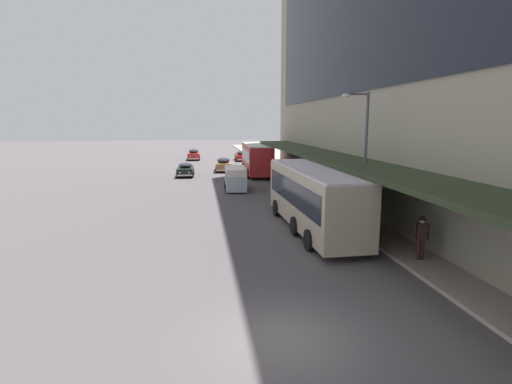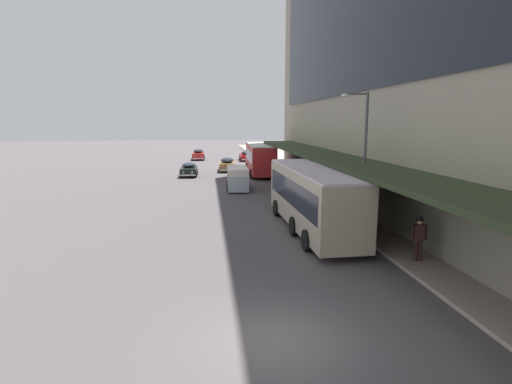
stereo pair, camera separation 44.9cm
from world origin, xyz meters
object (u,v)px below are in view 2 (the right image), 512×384
(sedan_second_mid, at_px, (198,154))
(vw_van, at_px, (238,177))
(street_lamp, at_px, (362,151))
(sedan_lead_mid, at_px, (189,169))
(transit_bus_kerbside_rear, at_px, (312,195))
(transit_bus_kerbside_front, at_px, (260,157))
(sedan_trailing_near, at_px, (227,164))
(sedan_oncoming_front, at_px, (246,156))
(pedestrian_at_kerb, at_px, (419,237))

(sedan_second_mid, height_order, vw_van, vw_van)
(street_lamp, bearing_deg, sedan_lead_mid, 113.13)
(sedan_second_mid, bearing_deg, transit_bus_kerbside_rear, -80.73)
(transit_bus_kerbside_front, relative_size, sedan_trailing_near, 2.28)
(sedan_oncoming_front, xyz_separation_m, vw_van, (-3.33, -26.18, 0.36))
(sedan_second_mid, relative_size, vw_van, 0.98)
(transit_bus_kerbside_rear, relative_size, street_lamp, 1.52)
(transit_bus_kerbside_rear, distance_m, pedestrian_at_kerb, 6.46)
(pedestrian_at_kerb, bearing_deg, vw_van, 107.23)
(sedan_second_mid, xyz_separation_m, street_lamp, (9.47, -42.71, 3.53))
(sedan_trailing_near, height_order, street_lamp, street_lamp)
(vw_van, bearing_deg, sedan_oncoming_front, 82.75)
(vw_van, relative_size, pedestrian_at_kerb, 2.48)
(sedan_trailing_near, xyz_separation_m, vw_van, (0.22, -13.33, 0.29))
(pedestrian_at_kerb, bearing_deg, transit_bus_kerbside_front, 95.41)
(transit_bus_kerbside_front, bearing_deg, sedan_trailing_near, 134.18)
(transit_bus_kerbside_rear, distance_m, street_lamp, 3.52)
(pedestrian_at_kerb, relative_size, street_lamp, 0.26)
(transit_bus_kerbside_front, xyz_separation_m, transit_bus_kerbside_rear, (-0.31, -23.58, 0.00))
(vw_van, xyz_separation_m, street_lamp, (5.52, -14.24, 3.24))
(transit_bus_kerbside_rear, height_order, street_lamp, street_lamp)
(sedan_second_mid, bearing_deg, vw_van, -82.11)
(sedan_lead_mid, height_order, street_lamp, street_lamp)
(transit_bus_kerbside_rear, height_order, sedan_trailing_near, transit_bus_kerbside_rear)
(transit_bus_kerbside_rear, height_order, sedan_lead_mid, transit_bus_kerbside_rear)
(sedan_lead_mid, bearing_deg, vw_van, -64.08)
(transit_bus_kerbside_rear, bearing_deg, pedestrian_at_kerb, -61.32)
(transit_bus_kerbside_rear, distance_m, sedan_lead_mid, 24.57)
(transit_bus_kerbside_rear, xyz_separation_m, sedan_lead_mid, (-7.57, 23.34, -1.23))
(sedan_lead_mid, bearing_deg, street_lamp, -66.87)
(sedan_trailing_near, xyz_separation_m, pedestrian_at_kerb, (6.27, -32.81, 0.38))
(sedan_lead_mid, bearing_deg, sedan_second_mid, 88.00)
(sedan_oncoming_front, height_order, sedan_trailing_near, sedan_trailing_near)
(transit_bus_kerbside_front, xyz_separation_m, pedestrian_at_kerb, (2.77, -29.21, -0.77))
(vw_van, bearing_deg, transit_bus_kerbside_rear, -77.92)
(sedan_trailing_near, xyz_separation_m, sedan_lead_mid, (-4.38, -3.84, -0.08))
(sedan_oncoming_front, distance_m, sedan_lead_mid, 18.49)
(transit_bus_kerbside_front, height_order, sedan_second_mid, transit_bus_kerbside_front)
(pedestrian_at_kerb, distance_m, street_lamp, 6.14)
(transit_bus_kerbside_front, height_order, sedan_oncoming_front, transit_bus_kerbside_front)
(transit_bus_kerbside_rear, xyz_separation_m, sedan_second_mid, (-6.91, 42.33, -1.14))
(transit_bus_kerbside_front, xyz_separation_m, sedan_oncoming_front, (0.05, 16.46, -1.21))
(transit_bus_kerbside_front, relative_size, street_lamp, 1.41)
(transit_bus_kerbside_front, distance_m, pedestrian_at_kerb, 29.35)
(transit_bus_kerbside_front, height_order, street_lamp, street_lamp)
(sedan_second_mid, height_order, pedestrian_at_kerb, pedestrian_at_kerb)
(transit_bus_kerbside_front, distance_m, sedan_trailing_near, 5.15)
(sedan_trailing_near, height_order, pedestrian_at_kerb, pedestrian_at_kerb)
(pedestrian_at_kerb, bearing_deg, street_lamp, 95.64)
(pedestrian_at_kerb, height_order, street_lamp, street_lamp)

